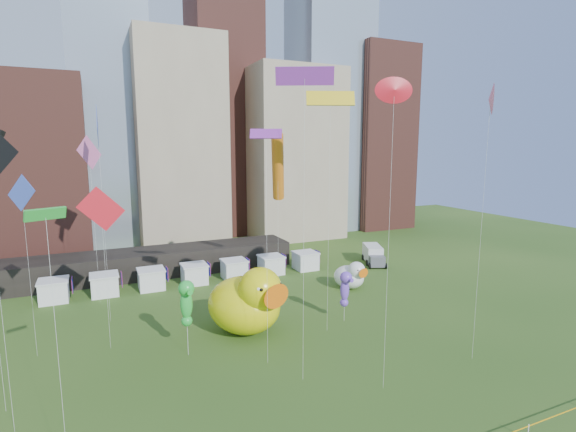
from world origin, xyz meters
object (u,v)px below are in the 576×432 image
big_duck (247,302)px  seahorse_green (186,299)px  seahorse_purple (345,286)px  box_truck (373,254)px  small_duck (351,276)px

big_duck → seahorse_green: size_ratio=1.46×
seahorse_purple → box_truck: size_ratio=0.79×
small_duck → seahorse_green: size_ratio=0.77×
seahorse_purple → box_truck: bearing=40.5°
small_duck → seahorse_purple: 9.96m
small_duck → seahorse_green: 22.58m
small_duck → box_truck: bearing=29.5°
big_duck → seahorse_green: 6.29m
big_duck → box_truck: big_duck is taller
seahorse_green → box_truck: seahorse_green is taller
seahorse_purple → box_truck: seahorse_purple is taller
small_duck → seahorse_purple: bearing=-138.3°
box_truck → seahorse_green: bearing=-127.2°
small_duck → seahorse_green: bearing=-169.7°
small_duck → box_truck: size_ratio=0.77×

